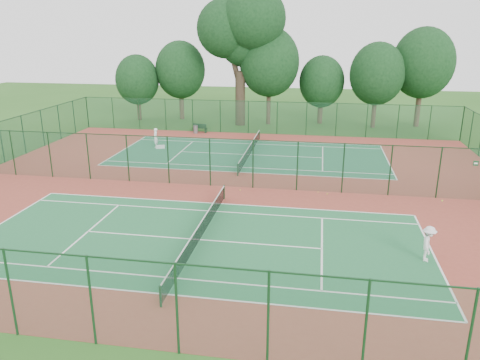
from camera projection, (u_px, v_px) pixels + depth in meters
name	position (u px, v px, depth m)	size (l,w,h in m)	color
ground	(231.00, 187.00, 33.34)	(120.00, 120.00, 0.00)	#28581B
red_pad	(231.00, 187.00, 33.33)	(40.00, 36.00, 0.01)	brown
court_near	(200.00, 240.00, 24.89)	(23.77, 10.97, 0.01)	#20673A
court_far	(250.00, 155.00, 41.77)	(23.77, 10.97, 0.01)	#1F643F
fence_north	(263.00, 118.00, 49.68)	(40.00, 0.09, 3.50)	#194D2F
fence_south	(133.00, 305.00, 15.91)	(40.00, 0.09, 3.50)	#194B31
fence_divider	(231.00, 163.00, 32.79)	(40.00, 0.09, 3.50)	#16432A
tennis_net_near	(200.00, 231.00, 24.72)	(0.10, 12.90, 0.97)	#14391E
tennis_net_far	(250.00, 149.00, 41.61)	(0.10, 12.90, 0.97)	#12341D
player_near	(428.00, 244.00, 22.38)	(1.15, 0.66, 1.78)	white
player_far	(155.00, 138.00, 44.10)	(0.67, 0.44, 1.83)	white
trash_bin	(196.00, 129.00, 50.33)	(0.47, 0.47, 0.85)	slate
bench	(200.00, 128.00, 50.69)	(1.65, 0.79, 0.98)	black
kit_bag	(160.00, 147.00, 43.95)	(0.82, 0.31, 0.31)	silver
stray_ball_a	(318.00, 192.00, 32.13)	(0.06, 0.06, 0.06)	yellow
stray_ball_b	(327.00, 194.00, 31.75)	(0.07, 0.07, 0.07)	#CAD030
stray_ball_c	(240.00, 190.00, 32.51)	(0.07, 0.07, 0.07)	#C6D732
big_tree	(242.00, 28.00, 51.74)	(9.98, 7.30, 15.32)	#32261B
evergreen_row	(273.00, 123.00, 56.00)	(39.00, 5.00, 12.00)	black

